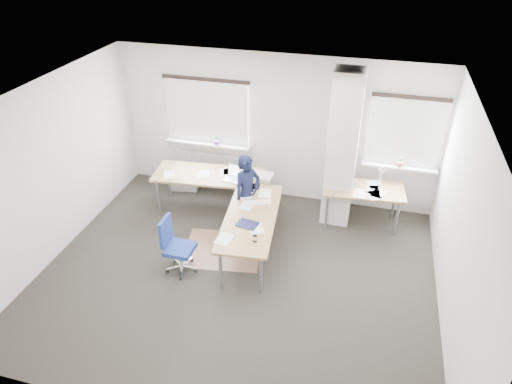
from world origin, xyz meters
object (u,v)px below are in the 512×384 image
(desk_main, at_px, (231,195))
(person, at_px, (247,194))
(desk_side, at_px, (363,190))
(task_chair, at_px, (179,256))

(desk_main, height_order, person, person)
(desk_main, relative_size, desk_side, 1.81)
(desk_main, distance_m, desk_side, 2.31)
(desk_main, relative_size, person, 1.83)
(desk_main, xyz_separation_m, desk_side, (2.18, 0.76, -0.01))
(desk_side, distance_m, person, 2.03)
(task_chair, bearing_deg, desk_main, 70.39)
(desk_side, bearing_deg, task_chair, -148.52)
(desk_main, distance_m, person, 0.28)
(person, bearing_deg, desk_side, -34.46)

